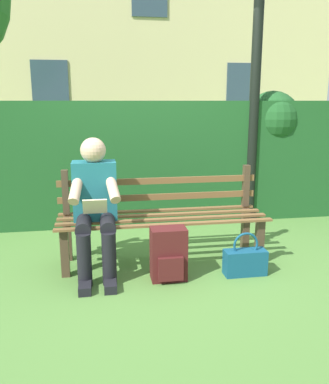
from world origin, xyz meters
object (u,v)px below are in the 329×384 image
at_px(backpack, 169,254).
at_px(handbag, 245,261).
at_px(person_seated, 95,203).
at_px(lamp_post, 256,63).
at_px(park_bench, 162,216).

height_order(backpack, handbag, backpack).
bearing_deg(handbag, person_seated, -13.43).
xyz_separation_m(person_seated, lamp_post, (-1.90, -1.23, 1.29)).
distance_m(park_bench, backpack, 0.49).
distance_m(backpack, handbag, 0.68).
distance_m(person_seated, backpack, 0.77).
distance_m(park_bench, lamp_post, 2.24).
bearing_deg(person_seated, backpack, 154.77).
height_order(park_bench, backpack, park_bench).
bearing_deg(handbag, lamp_post, -112.29).
relative_size(person_seated, backpack, 2.60).
bearing_deg(person_seated, lamp_post, -146.94).
relative_size(handbag, lamp_post, 0.12).
height_order(park_bench, lamp_post, lamp_post).
bearing_deg(handbag, backpack, -1.87).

